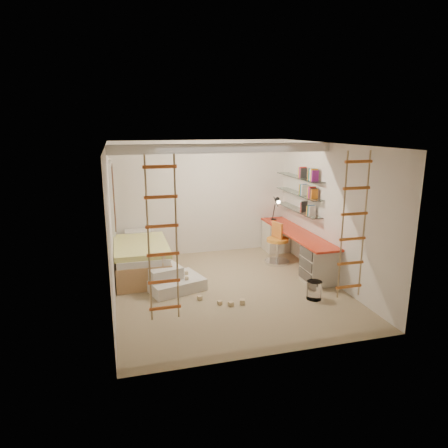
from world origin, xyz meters
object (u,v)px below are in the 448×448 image
object	(u,v)px
swivel_chair	(277,248)
play_platform	(172,280)
desk	(295,247)
bed	(141,258)

from	to	relation	value
swivel_chair	play_platform	bearing A→B (deg)	-161.15
desk	swivel_chair	bearing A→B (deg)	145.79
swivel_chair	desk	bearing A→B (deg)	-34.21
bed	swivel_chair	size ratio (longest dim) A/B	2.22
desk	bed	world-z (taller)	desk
desk	play_platform	bearing A→B (deg)	-167.46
desk	bed	xyz separation A→B (m)	(-3.20, 0.36, -0.07)
desk	play_platform	distance (m)	2.79
swivel_chair	bed	bearing A→B (deg)	177.05
swivel_chair	play_platform	xyz separation A→B (m)	(-2.40, -0.82, -0.17)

